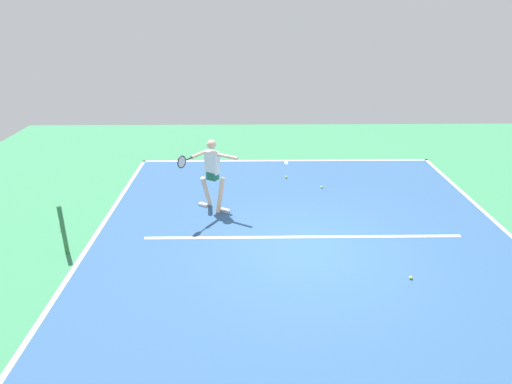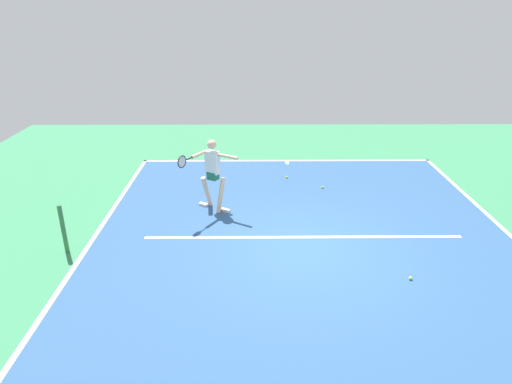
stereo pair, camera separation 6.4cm
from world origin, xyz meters
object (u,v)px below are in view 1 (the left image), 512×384
at_px(net_post, 63,230).
at_px(tennis_ball_far_corner, 411,278).
at_px(tennis_ball_by_baseline, 286,177).
at_px(tennis_ball_near_player, 322,187).
at_px(tennis_player, 212,170).
at_px(water_bottle, 61,226).

bearing_deg(net_post, tennis_ball_far_corner, 171.10).
relative_size(tennis_ball_by_baseline, tennis_ball_far_corner, 1.00).
distance_m(net_post, tennis_ball_far_corner, 6.93).
distance_m(tennis_ball_by_baseline, tennis_ball_near_player, 1.23).
bearing_deg(tennis_ball_far_corner, tennis_ball_near_player, -77.29).
relative_size(tennis_player, tennis_ball_near_player, 27.52).
height_order(tennis_ball_near_player, water_bottle, water_bottle).
bearing_deg(tennis_ball_near_player, tennis_player, 24.56).
height_order(tennis_player, water_bottle, tennis_player).
bearing_deg(net_post, water_bottle, -63.51).
bearing_deg(tennis_player, water_bottle, 48.75).
height_order(tennis_player, tennis_ball_far_corner, tennis_player).
xyz_separation_m(tennis_ball_by_baseline, water_bottle, (5.38, 3.19, 0.08)).
distance_m(tennis_player, tennis_ball_by_baseline, 3.09).
height_order(tennis_ball_far_corner, tennis_ball_near_player, same).
bearing_deg(net_post, tennis_ball_near_player, -149.71).
xyz_separation_m(tennis_player, water_bottle, (3.38, 1.06, -0.94)).
height_order(net_post, tennis_ball_far_corner, net_post).
relative_size(tennis_ball_near_player, water_bottle, 0.30).
bearing_deg(water_bottle, tennis_ball_near_player, -159.19).
distance_m(tennis_ball_by_baseline, water_bottle, 6.25).
bearing_deg(water_bottle, net_post, 116.49).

